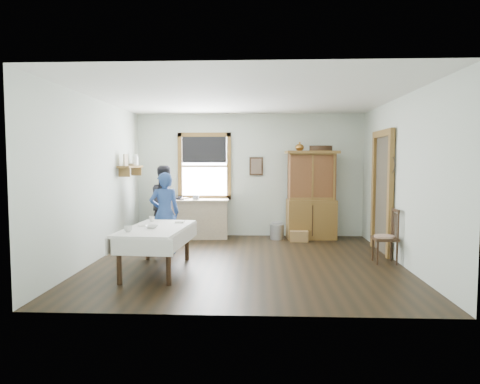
# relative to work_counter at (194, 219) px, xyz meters

# --- Properties ---
(room) EXTENTS (5.01, 5.01, 2.70)m
(room) POSITION_rel_work_counter_xyz_m (1.18, -2.13, 0.93)
(room) COLOR black
(room) RESTS_ON ground
(window) EXTENTS (1.18, 0.07, 1.48)m
(window) POSITION_rel_work_counter_xyz_m (0.18, 0.34, 1.21)
(window) COLOR white
(window) RESTS_ON room
(doorway) EXTENTS (0.09, 1.14, 2.22)m
(doorway) POSITION_rel_work_counter_xyz_m (3.64, -1.28, 0.74)
(doorway) COLOR #443E31
(doorway) RESTS_ON room
(wall_shelf) EXTENTS (0.24, 1.00, 0.44)m
(wall_shelf) POSITION_rel_work_counter_xyz_m (-1.19, -0.59, 1.15)
(wall_shelf) COLOR brown
(wall_shelf) RESTS_ON room
(framed_picture) EXTENTS (0.30, 0.04, 0.40)m
(framed_picture) POSITION_rel_work_counter_xyz_m (1.33, 0.33, 1.13)
(framed_picture) COLOR #382313
(framed_picture) RESTS_ON room
(rug_beater) EXTENTS (0.01, 0.27, 0.27)m
(rug_beater) POSITION_rel_work_counter_xyz_m (3.63, -1.83, 1.30)
(rug_beater) COLOR black
(rug_beater) RESTS_ON room
(work_counter) EXTENTS (1.52, 0.68, 0.84)m
(work_counter) POSITION_rel_work_counter_xyz_m (0.00, 0.00, 0.00)
(work_counter) COLOR tan
(work_counter) RESTS_ON room
(china_hutch) EXTENTS (1.14, 0.61, 1.88)m
(china_hutch) POSITION_rel_work_counter_xyz_m (2.52, 0.03, 0.52)
(china_hutch) COLOR brown
(china_hutch) RESTS_ON room
(dining_table) EXTENTS (1.00, 1.73, 0.67)m
(dining_table) POSITION_rel_work_counter_xyz_m (-0.14, -2.81, -0.09)
(dining_table) COLOR white
(dining_table) RESTS_ON room
(spindle_chair) EXTENTS (0.41, 0.41, 0.89)m
(spindle_chair) POSITION_rel_work_counter_xyz_m (3.45, -2.14, 0.02)
(spindle_chair) COLOR #382313
(spindle_chair) RESTS_ON room
(pail) EXTENTS (0.37, 0.37, 0.32)m
(pail) POSITION_rel_work_counter_xyz_m (1.78, -0.06, -0.26)
(pail) COLOR #9C9FA4
(pail) RESTS_ON room
(wicker_basket) EXTENTS (0.39, 0.28, 0.22)m
(wicker_basket) POSITION_rel_work_counter_xyz_m (2.23, -0.30, -0.31)
(wicker_basket) COLOR olive
(wicker_basket) RESTS_ON room
(woman_blue) EXTENTS (0.57, 0.46, 1.36)m
(woman_blue) POSITION_rel_work_counter_xyz_m (-0.30, -1.57, 0.26)
(woman_blue) COLOR navy
(woman_blue) RESTS_ON room
(figure_dark) EXTENTS (0.89, 0.84, 1.46)m
(figure_dark) POSITION_rel_work_counter_xyz_m (-0.53, -0.34, 0.31)
(figure_dark) COLOR black
(figure_dark) RESTS_ON room
(table_cup_a) EXTENTS (0.13, 0.13, 0.09)m
(table_cup_a) POSITION_rel_work_counter_xyz_m (-0.44, -3.25, 0.29)
(table_cup_a) COLOR silver
(table_cup_a) RESTS_ON dining_table
(table_cup_b) EXTENTS (0.13, 0.13, 0.09)m
(table_cup_b) POSITION_rel_work_counter_xyz_m (-0.36, -2.24, 0.29)
(table_cup_b) COLOR silver
(table_cup_b) RESTS_ON dining_table
(table_bowl) EXTENTS (0.23, 0.23, 0.05)m
(table_bowl) POSITION_rel_work_counter_xyz_m (-0.19, -2.91, 0.27)
(table_bowl) COLOR silver
(table_bowl) RESTS_ON dining_table
(counter_book) EXTENTS (0.27, 0.29, 0.02)m
(counter_book) POSITION_rel_work_counter_xyz_m (-0.36, 0.03, 0.43)
(counter_book) COLOR brown
(counter_book) RESTS_ON work_counter
(counter_bowl) EXTENTS (0.18, 0.18, 0.06)m
(counter_bowl) POSITION_rel_work_counter_xyz_m (-0.57, -0.14, 0.45)
(counter_bowl) COLOR silver
(counter_bowl) RESTS_ON work_counter
(shelf_bowl) EXTENTS (0.22, 0.22, 0.05)m
(shelf_bowl) POSITION_rel_work_counter_xyz_m (-1.19, -0.58, 1.18)
(shelf_bowl) COLOR silver
(shelf_bowl) RESTS_ON wall_shelf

